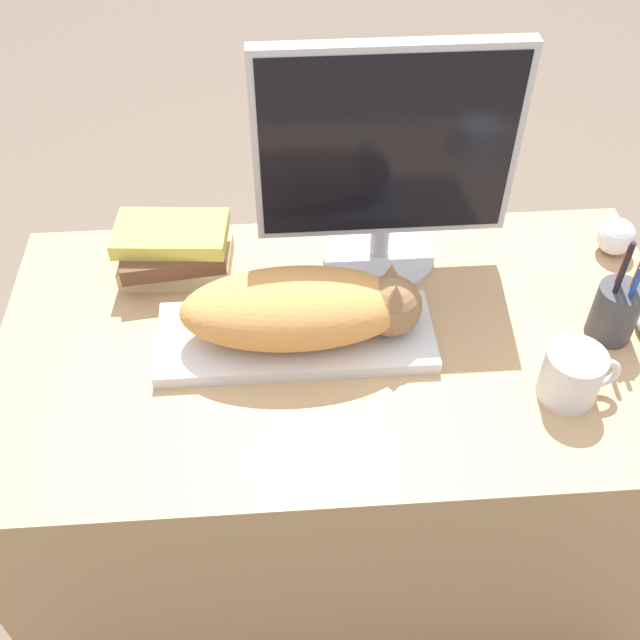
{
  "coord_description": "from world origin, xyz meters",
  "views": [
    {
      "loc": [
        -0.1,
        -0.55,
        1.67
      ],
      "look_at": [
        -0.04,
        0.32,
        0.79
      ],
      "focal_mm": 42.0,
      "sensor_mm": 36.0,
      "label": 1
    }
  ],
  "objects": [
    {
      "name": "desk",
      "position": [
        0.0,
        0.33,
        0.37
      ],
      "size": [
        1.19,
        0.66,
        0.73
      ],
      "color": "tan",
      "rests_on": "ground_plane"
    },
    {
      "name": "keyboard",
      "position": [
        -0.08,
        0.33,
        0.75
      ],
      "size": [
        0.47,
        0.18,
        0.02
      ],
      "color": "silver",
      "rests_on": "desk"
    },
    {
      "name": "cat",
      "position": [
        -0.06,
        0.33,
        0.81
      ],
      "size": [
        0.4,
        0.17,
        0.12
      ],
      "color": "#D18C47",
      "rests_on": "keyboard"
    },
    {
      "name": "monitor",
      "position": [
        0.09,
        0.53,
        0.96
      ],
      "size": [
        0.45,
        0.21,
        0.43
      ],
      "color": "#B7B7BC",
      "rests_on": "desk"
    },
    {
      "name": "coffee_mug",
      "position": [
        0.35,
        0.18,
        0.78
      ],
      "size": [
        0.13,
        0.09,
        0.09
      ],
      "color": "silver",
      "rests_on": "desk"
    },
    {
      "name": "pen_cup",
      "position": [
        0.46,
        0.31,
        0.79
      ],
      "size": [
        0.08,
        0.08,
        0.21
      ],
      "color": "#38383D",
      "rests_on": "desk"
    },
    {
      "name": "baseball",
      "position": [
        0.54,
        0.53,
        0.77
      ],
      "size": [
        0.07,
        0.07,
        0.07
      ],
      "color": "silver",
      "rests_on": "desk"
    },
    {
      "name": "book_stack",
      "position": [
        -0.3,
        0.53,
        0.78
      ],
      "size": [
        0.21,
        0.17,
        0.1
      ],
      "color": "#C6B284",
      "rests_on": "desk"
    }
  ]
}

